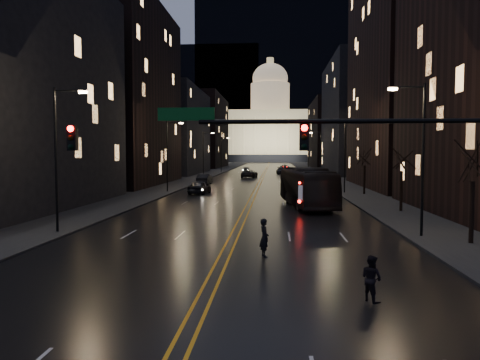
% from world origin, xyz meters
% --- Properties ---
extents(ground, '(900.00, 900.00, 0.00)m').
position_xyz_m(ground, '(0.00, 0.00, 0.00)').
color(ground, black).
rests_on(ground, ground).
extents(road, '(20.00, 320.00, 0.02)m').
position_xyz_m(road, '(0.00, 130.00, 0.01)').
color(road, black).
rests_on(road, ground).
extents(sidewalk_left, '(8.00, 320.00, 0.16)m').
position_xyz_m(sidewalk_left, '(-14.00, 130.00, 0.08)').
color(sidewalk_left, black).
rests_on(sidewalk_left, ground).
extents(sidewalk_right, '(8.00, 320.00, 0.16)m').
position_xyz_m(sidewalk_right, '(14.00, 130.00, 0.08)').
color(sidewalk_right, black).
rests_on(sidewalk_right, ground).
extents(center_line, '(0.62, 320.00, 0.01)m').
position_xyz_m(center_line, '(0.00, 130.00, 0.03)').
color(center_line, orange).
rests_on(center_line, road).
extents(building_left_near, '(12.00, 28.00, 22.00)m').
position_xyz_m(building_left_near, '(-21.00, 22.00, 11.00)').
color(building_left_near, black).
rests_on(building_left_near, ground).
extents(building_left_mid, '(12.00, 30.00, 28.00)m').
position_xyz_m(building_left_mid, '(-21.00, 54.00, 14.00)').
color(building_left_mid, black).
rests_on(building_left_mid, ground).
extents(building_left_far, '(12.00, 34.00, 20.00)m').
position_xyz_m(building_left_far, '(-21.00, 92.00, 10.00)').
color(building_left_far, black).
rests_on(building_left_far, ground).
extents(building_left_dist, '(12.00, 40.00, 24.00)m').
position_xyz_m(building_left_dist, '(-21.00, 140.00, 12.00)').
color(building_left_dist, black).
rests_on(building_left_dist, ground).
extents(building_right_tall, '(12.00, 30.00, 38.00)m').
position_xyz_m(building_right_tall, '(21.00, 50.00, 19.00)').
color(building_right_tall, black).
rests_on(building_right_tall, ground).
extents(building_right_mid, '(12.00, 34.00, 26.00)m').
position_xyz_m(building_right_mid, '(21.00, 92.00, 13.00)').
color(building_right_mid, black).
rests_on(building_right_mid, ground).
extents(building_right_dist, '(12.00, 40.00, 22.00)m').
position_xyz_m(building_right_dist, '(21.00, 140.00, 11.00)').
color(building_right_dist, black).
rests_on(building_right_dist, ground).
extents(mountain_ridge, '(520.00, 60.00, 130.00)m').
position_xyz_m(mountain_ridge, '(40.00, 380.00, 65.00)').
color(mountain_ridge, black).
rests_on(mountain_ridge, ground).
extents(capitol, '(90.00, 50.00, 58.50)m').
position_xyz_m(capitol, '(0.00, 250.00, 17.15)').
color(capitol, black).
rests_on(capitol, ground).
extents(traffic_signal, '(17.29, 0.45, 7.00)m').
position_xyz_m(traffic_signal, '(5.91, -0.00, 5.10)').
color(traffic_signal, black).
rests_on(traffic_signal, ground).
extents(streetlamp_right_near, '(2.13, 0.25, 9.00)m').
position_xyz_m(streetlamp_right_near, '(10.81, 10.00, 5.08)').
color(streetlamp_right_near, black).
rests_on(streetlamp_right_near, ground).
extents(streetlamp_left_near, '(2.13, 0.25, 9.00)m').
position_xyz_m(streetlamp_left_near, '(-10.81, 10.00, 5.08)').
color(streetlamp_left_near, black).
rests_on(streetlamp_left_near, ground).
extents(streetlamp_right_mid, '(2.13, 0.25, 9.00)m').
position_xyz_m(streetlamp_right_mid, '(10.81, 40.00, 5.08)').
color(streetlamp_right_mid, black).
rests_on(streetlamp_right_mid, ground).
extents(streetlamp_left_mid, '(2.13, 0.25, 9.00)m').
position_xyz_m(streetlamp_left_mid, '(-10.81, 40.00, 5.08)').
color(streetlamp_left_mid, black).
rests_on(streetlamp_left_mid, ground).
extents(streetlamp_right_far, '(2.13, 0.25, 9.00)m').
position_xyz_m(streetlamp_right_far, '(10.81, 70.00, 5.08)').
color(streetlamp_right_far, black).
rests_on(streetlamp_right_far, ground).
extents(streetlamp_left_far, '(2.13, 0.25, 9.00)m').
position_xyz_m(streetlamp_left_far, '(-10.81, 70.00, 5.08)').
color(streetlamp_left_far, black).
rests_on(streetlamp_left_far, ground).
extents(streetlamp_right_dist, '(2.13, 0.25, 9.00)m').
position_xyz_m(streetlamp_right_dist, '(10.81, 100.00, 5.08)').
color(streetlamp_right_dist, black).
rests_on(streetlamp_right_dist, ground).
extents(streetlamp_left_dist, '(2.13, 0.25, 9.00)m').
position_xyz_m(streetlamp_left_dist, '(-10.81, 100.00, 5.08)').
color(streetlamp_left_dist, black).
rests_on(streetlamp_left_dist, ground).
extents(tree_right_near, '(2.40, 2.40, 6.65)m').
position_xyz_m(tree_right_near, '(13.00, 8.00, 4.53)').
color(tree_right_near, black).
rests_on(tree_right_near, ground).
extents(tree_right_mid, '(2.40, 2.40, 6.65)m').
position_xyz_m(tree_right_mid, '(13.00, 22.00, 4.53)').
color(tree_right_mid, black).
rests_on(tree_right_mid, ground).
extents(tree_right_far, '(2.40, 2.40, 6.65)m').
position_xyz_m(tree_right_far, '(13.00, 38.00, 4.53)').
color(tree_right_far, black).
rests_on(tree_right_far, ground).
extents(bus, '(4.74, 13.37, 3.65)m').
position_xyz_m(bus, '(5.43, 25.84, 1.82)').
color(bus, black).
rests_on(bus, ground).
extents(oncoming_car_a, '(2.56, 5.06, 1.65)m').
position_xyz_m(oncoming_car_a, '(-6.59, 38.11, 0.83)').
color(oncoming_car_a, black).
rests_on(oncoming_car_a, ground).
extents(oncoming_car_b, '(1.93, 5.15, 1.68)m').
position_xyz_m(oncoming_car_b, '(-8.50, 54.87, 0.84)').
color(oncoming_car_b, black).
rests_on(oncoming_car_b, ground).
extents(oncoming_car_c, '(3.33, 6.05, 1.60)m').
position_xyz_m(oncoming_car_c, '(-2.50, 75.38, 0.80)').
color(oncoming_car_c, black).
rests_on(oncoming_car_c, ground).
extents(oncoming_car_d, '(2.31, 4.75, 1.33)m').
position_xyz_m(oncoming_car_d, '(-4.74, 100.42, 0.67)').
color(oncoming_car_d, black).
rests_on(oncoming_car_d, ground).
extents(receding_car_a, '(1.90, 5.04, 1.64)m').
position_xyz_m(receding_car_a, '(5.90, 42.39, 0.82)').
color(receding_car_a, black).
rests_on(receding_car_a, ground).
extents(receding_car_b, '(1.70, 3.94, 1.32)m').
position_xyz_m(receding_car_b, '(6.71, 57.68, 0.66)').
color(receding_car_b, black).
rests_on(receding_car_b, ground).
extents(receding_car_c, '(2.67, 5.80, 1.64)m').
position_xyz_m(receding_car_c, '(4.18, 90.89, 0.82)').
color(receding_car_c, black).
rests_on(receding_car_c, ground).
extents(receding_car_d, '(2.84, 5.04, 1.33)m').
position_xyz_m(receding_car_d, '(5.72, 126.08, 0.66)').
color(receding_car_d, black).
rests_on(receding_car_d, ground).
extents(pedestrian_a, '(0.64, 0.79, 1.86)m').
position_xyz_m(pedestrian_a, '(1.92, 4.47, 0.93)').
color(pedestrian_a, black).
rests_on(pedestrian_a, ground).
extents(pedestrian_b, '(0.79, 0.87, 1.58)m').
position_xyz_m(pedestrian_b, '(5.67, -2.00, 0.79)').
color(pedestrian_b, black).
rests_on(pedestrian_b, ground).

